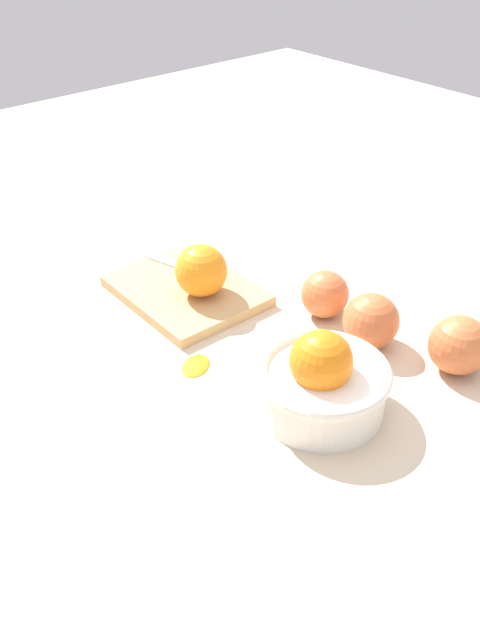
{
  "coord_description": "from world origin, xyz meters",
  "views": [
    {
      "loc": [
        -0.58,
        0.54,
        0.56
      ],
      "look_at": [
        -0.0,
        0.05,
        0.04
      ],
      "focal_mm": 38.22,
      "sensor_mm": 36.0,
      "label": 1
    }
  ],
  "objects_px": {
    "bowl": "(322,382)",
    "apple_front_left_2": "(371,321)",
    "knife": "(183,265)",
    "apple_front_center": "(325,294)",
    "apple_front_left": "(459,345)",
    "cutting_board": "(186,291)",
    "orange_on_board": "(201,271)"
  },
  "relations": [
    {
      "from": "bowl",
      "to": "apple_front_left_2",
      "type": "height_order",
      "value": "bowl"
    },
    {
      "from": "knife",
      "to": "apple_front_center",
      "type": "xyz_separation_m",
      "value": [
        -0.22,
        -0.09,
        0.01
      ]
    },
    {
      "from": "apple_front_left",
      "to": "apple_front_left_2",
      "type": "xyz_separation_m",
      "value": [
        0.11,
        0.04,
        -0.0
      ]
    },
    {
      "from": "cutting_board",
      "to": "orange_on_board",
      "type": "xyz_separation_m",
      "value": [
        -0.03,
        -0.01,
        0.05
      ]
    },
    {
      "from": "apple_front_center",
      "to": "apple_front_left_2",
      "type": "distance_m",
      "value": 0.09
    },
    {
      "from": "apple_front_center",
      "to": "apple_front_left_2",
      "type": "relative_size",
      "value": 0.9
    },
    {
      "from": "apple_front_center",
      "to": "apple_front_left",
      "type": "relative_size",
      "value": 0.89
    },
    {
      "from": "apple_front_left",
      "to": "orange_on_board",
      "type": "bearing_deg",
      "value": 24.16
    },
    {
      "from": "bowl",
      "to": "orange_on_board",
      "type": "bearing_deg",
      "value": -7.68
    },
    {
      "from": "bowl",
      "to": "cutting_board",
      "type": "bearing_deg",
      "value": -5.72
    },
    {
      "from": "orange_on_board",
      "to": "knife",
      "type": "xyz_separation_m",
      "value": [
        0.08,
        -0.02,
        -0.03
      ]
    },
    {
      "from": "cutting_board",
      "to": "orange_on_board",
      "type": "height_order",
      "value": "orange_on_board"
    },
    {
      "from": "apple_front_center",
      "to": "apple_front_left_2",
      "type": "xyz_separation_m",
      "value": [
        -0.09,
        0.01,
        0.0
      ]
    },
    {
      "from": "cutting_board",
      "to": "apple_front_left",
      "type": "height_order",
      "value": "apple_front_left"
    },
    {
      "from": "cutting_board",
      "to": "apple_front_left_2",
      "type": "height_order",
      "value": "apple_front_left_2"
    },
    {
      "from": "knife",
      "to": "apple_front_left_2",
      "type": "relative_size",
      "value": 1.99
    },
    {
      "from": "bowl",
      "to": "cutting_board",
      "type": "xyz_separation_m",
      "value": [
        0.31,
        -0.03,
        -0.03
      ]
    },
    {
      "from": "cutting_board",
      "to": "apple_front_left",
      "type": "distance_m",
      "value": 0.41
    },
    {
      "from": "orange_on_board",
      "to": "apple_front_left_2",
      "type": "distance_m",
      "value": 0.26
    },
    {
      "from": "bowl",
      "to": "knife",
      "type": "distance_m",
      "value": 0.37
    },
    {
      "from": "orange_on_board",
      "to": "apple_front_left",
      "type": "bearing_deg",
      "value": -155.84
    },
    {
      "from": "cutting_board",
      "to": "apple_front_left_2",
      "type": "bearing_deg",
      "value": -156.06
    },
    {
      "from": "knife",
      "to": "apple_front_left",
      "type": "xyz_separation_m",
      "value": [
        -0.42,
        -0.13,
        0.02
      ]
    },
    {
      "from": "bowl",
      "to": "apple_front_center",
      "type": "bearing_deg",
      "value": -47.75
    },
    {
      "from": "orange_on_board",
      "to": "apple_front_left_2",
      "type": "relative_size",
      "value": 1.01
    },
    {
      "from": "bowl",
      "to": "apple_front_left_2",
      "type": "xyz_separation_m",
      "value": [
        0.05,
        -0.15,
        -0.0
      ]
    },
    {
      "from": "bowl",
      "to": "orange_on_board",
      "type": "height_order",
      "value": "bowl"
    },
    {
      "from": "knife",
      "to": "apple_front_center",
      "type": "bearing_deg",
      "value": -157.45
    },
    {
      "from": "bowl",
      "to": "orange_on_board",
      "type": "relative_size",
      "value": 2.11
    },
    {
      "from": "cutting_board",
      "to": "apple_front_left",
      "type": "xyz_separation_m",
      "value": [
        -0.37,
        -0.16,
        0.03
      ]
    },
    {
      "from": "orange_on_board",
      "to": "apple_front_left",
      "type": "relative_size",
      "value": 0.99
    },
    {
      "from": "knife",
      "to": "apple_front_left_2",
      "type": "xyz_separation_m",
      "value": [
        -0.31,
        -0.09,
        0.02
      ]
    }
  ]
}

